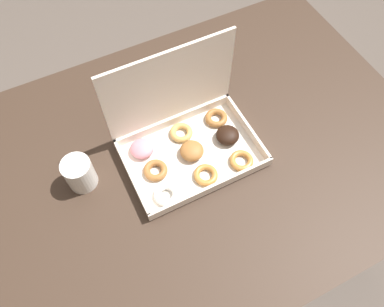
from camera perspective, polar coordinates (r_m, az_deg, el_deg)
name	(u,v)px	position (r m, az deg, el deg)	size (l,w,h in m)	color
ground_plane	(201,234)	(1.79, 1.43, -12.11)	(8.00, 8.00, 0.00)	#564C44
dining_table	(206,164)	(1.16, 2.16, -1.60)	(1.27, 0.95, 0.78)	#38281E
donut_box	(186,135)	(1.04, -0.95, 2.86)	(0.37, 0.26, 0.29)	silver
coffee_mug	(79,173)	(1.03, -16.79, -2.88)	(0.08, 0.08, 0.10)	white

